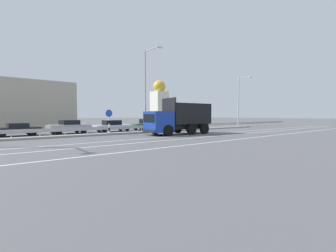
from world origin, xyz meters
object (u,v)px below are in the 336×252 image
(median_road_sign, at_px, (109,121))
(street_lamp_2, at_px, (240,99))
(parked_car_5, at_px, (147,124))
(parked_car_6, at_px, (174,124))
(dump_truck, at_px, (172,122))
(parked_car_2, at_px, (17,129))
(parked_car_4, at_px, (113,126))
(parked_car_3, at_px, (69,127))
(church_tower, at_px, (159,102))
(street_lamp_1, at_px, (146,87))

(median_road_sign, distance_m, street_lamp_2, 22.28)
(parked_car_5, distance_m, parked_car_6, 4.75)
(street_lamp_2, xyz_separation_m, parked_car_6, (-10.02, 4.46, -3.84))
(dump_truck, xyz_separation_m, median_road_sign, (-5.14, 3.69, 0.08))
(parked_car_2, xyz_separation_m, parked_car_4, (9.49, -0.22, 0.05))
(parked_car_3, bearing_deg, parked_car_6, -93.64)
(parked_car_2, height_order, church_tower, church_tower)
(parked_car_3, bearing_deg, street_lamp_1, -124.66)
(median_road_sign, relative_size, parked_car_5, 0.63)
(street_lamp_1, bearing_deg, parked_car_3, 150.16)
(street_lamp_1, xyz_separation_m, church_tower, (20.99, 26.23, 0.27))
(parked_car_4, bearing_deg, parked_car_2, -89.40)
(parked_car_3, bearing_deg, parked_car_2, 85.78)
(parked_car_4, xyz_separation_m, parked_car_6, (9.93, 0.57, -0.03))
(parked_car_3, height_order, parked_car_6, parked_car_3)
(dump_truck, height_order, street_lamp_1, street_lamp_1)
(parked_car_2, bearing_deg, parked_car_3, -93.59)
(street_lamp_2, distance_m, parked_car_2, 29.98)
(street_lamp_1, xyz_separation_m, parked_car_6, (7.63, 4.42, -4.47))
(median_road_sign, xyz_separation_m, parked_car_5, (7.28, 4.34, -0.62))
(parked_car_5, xyz_separation_m, parked_car_6, (4.75, 0.02, -0.06))
(parked_car_2, relative_size, parked_car_3, 0.95)
(parked_car_3, relative_size, church_tower, 0.35)
(median_road_sign, bearing_deg, street_lamp_2, -0.26)
(parked_car_2, height_order, parked_car_6, parked_car_6)
(median_road_sign, distance_m, parked_car_3, 4.95)
(parked_car_3, height_order, church_tower, church_tower)
(median_road_sign, distance_m, parked_car_4, 4.38)
(parked_car_5, bearing_deg, parked_car_3, 93.75)
(parked_car_3, bearing_deg, parked_car_4, -97.92)
(parked_car_2, relative_size, parked_car_4, 0.90)
(median_road_sign, height_order, parked_car_4, median_road_sign)
(parked_car_5, bearing_deg, street_lamp_2, -104.63)
(median_road_sign, xyz_separation_m, parked_car_4, (2.10, 3.79, -0.65))
(parked_car_4, bearing_deg, street_lamp_1, 32.72)
(parked_car_3, xyz_separation_m, parked_car_6, (14.81, 0.31, -0.07))
(parked_car_5, relative_size, parked_car_6, 0.92)
(median_road_sign, height_order, parked_car_2, median_road_sign)
(church_tower, bearing_deg, dump_truck, -124.14)
(parked_car_3, bearing_deg, street_lamp_2, -104.32)
(parked_car_3, relative_size, parked_car_5, 1.04)
(dump_truck, height_order, parked_car_3, dump_truck)
(parked_car_6, bearing_deg, street_lamp_2, -117.45)
(dump_truck, height_order, parked_car_4, dump_truck)
(parked_car_3, distance_m, parked_car_5, 10.06)
(street_lamp_2, xyz_separation_m, parked_car_5, (-14.77, 4.44, -3.78))
(parked_car_5, bearing_deg, median_road_sign, 122.91)
(parked_car_4, bearing_deg, dump_truck, 24.07)
(dump_truck, relative_size, parked_car_5, 1.82)
(median_road_sign, xyz_separation_m, parked_car_6, (12.03, 4.36, -0.67))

